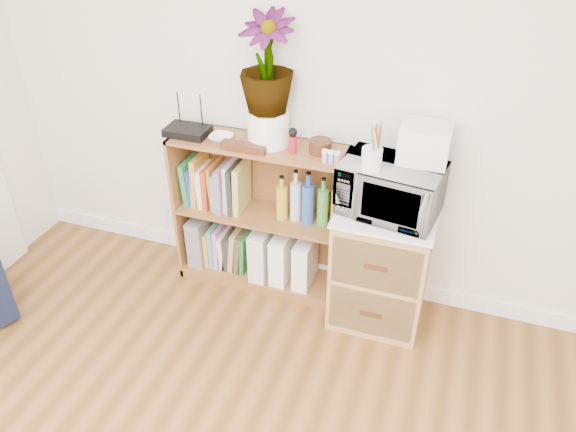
% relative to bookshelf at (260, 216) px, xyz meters
% --- Properties ---
extents(skirting_board, '(4.00, 0.02, 0.10)m').
position_rel_bookshelf_xyz_m(skirting_board, '(0.35, 0.14, -0.42)').
color(skirting_board, white).
rests_on(skirting_board, ground).
extents(bookshelf, '(1.00, 0.30, 0.95)m').
position_rel_bookshelf_xyz_m(bookshelf, '(0.00, 0.00, 0.00)').
color(bookshelf, brown).
rests_on(bookshelf, ground).
extents(wicker_unit, '(0.50, 0.45, 0.70)m').
position_rel_bookshelf_xyz_m(wicker_unit, '(0.75, -0.08, -0.12)').
color(wicker_unit, '#9E7542').
rests_on(wicker_unit, ground).
extents(microwave, '(0.54, 0.40, 0.27)m').
position_rel_bookshelf_xyz_m(microwave, '(0.75, -0.08, 0.38)').
color(microwave, silver).
rests_on(microwave, wicker_unit).
extents(pen_cup, '(0.10, 0.10, 0.11)m').
position_rel_bookshelf_xyz_m(pen_cup, '(0.66, -0.16, 0.57)').
color(pen_cup, white).
rests_on(pen_cup, microwave).
extents(small_appliance, '(0.24, 0.20, 0.19)m').
position_rel_bookshelf_xyz_m(small_appliance, '(0.88, 0.00, 0.61)').
color(small_appliance, white).
rests_on(small_appliance, microwave).
extents(router, '(0.24, 0.16, 0.04)m').
position_rel_bookshelf_xyz_m(router, '(-0.41, -0.02, 0.50)').
color(router, black).
rests_on(router, bookshelf).
extents(white_bowl, '(0.13, 0.13, 0.03)m').
position_rel_bookshelf_xyz_m(white_bowl, '(-0.20, -0.03, 0.49)').
color(white_bowl, white).
rests_on(white_bowl, bookshelf).
extents(plant_pot, '(0.22, 0.22, 0.19)m').
position_rel_bookshelf_xyz_m(plant_pot, '(0.06, 0.02, 0.57)').
color(plant_pot, white).
rests_on(plant_pot, bookshelf).
extents(potted_plant, '(0.29, 0.29, 0.51)m').
position_rel_bookshelf_xyz_m(potted_plant, '(0.06, 0.02, 0.92)').
color(potted_plant, '#2B6C2F').
rests_on(potted_plant, plant_pot).
extents(trinket_box, '(0.25, 0.06, 0.04)m').
position_rel_bookshelf_xyz_m(trinket_box, '(-0.04, -0.10, 0.50)').
color(trinket_box, '#3D2210').
rests_on(trinket_box, bookshelf).
extents(kokeshi_doll, '(0.04, 0.04, 0.10)m').
position_rel_bookshelf_xyz_m(kokeshi_doll, '(0.22, -0.04, 0.52)').
color(kokeshi_doll, maroon).
rests_on(kokeshi_doll, bookshelf).
extents(wooden_bowl, '(0.12, 0.12, 0.07)m').
position_rel_bookshelf_xyz_m(wooden_bowl, '(0.35, 0.01, 0.51)').
color(wooden_bowl, '#331E0D').
rests_on(wooden_bowl, bookshelf).
extents(paint_jars, '(0.11, 0.04, 0.06)m').
position_rel_bookshelf_xyz_m(paint_jars, '(0.44, -0.09, 0.50)').
color(paint_jars, pink).
rests_on(paint_jars, bookshelf).
extents(file_box, '(0.10, 0.26, 0.32)m').
position_rel_bookshelf_xyz_m(file_box, '(-0.40, 0.00, -0.24)').
color(file_box, slate).
rests_on(file_box, bookshelf).
extents(magazine_holder_left, '(0.10, 0.26, 0.32)m').
position_rel_bookshelf_xyz_m(magazine_holder_left, '(0.02, -0.01, -0.24)').
color(magazine_holder_left, silver).
rests_on(magazine_holder_left, bookshelf).
extents(magazine_holder_mid, '(0.10, 0.25, 0.31)m').
position_rel_bookshelf_xyz_m(magazine_holder_mid, '(0.14, -0.01, -0.25)').
color(magazine_holder_mid, white).
rests_on(magazine_holder_mid, bookshelf).
extents(magazine_holder_right, '(0.10, 0.24, 0.30)m').
position_rel_bookshelf_xyz_m(magazine_holder_right, '(0.29, -0.01, -0.25)').
color(magazine_holder_right, white).
rests_on(magazine_holder_right, bookshelf).
extents(cookbooks, '(0.38, 0.20, 0.31)m').
position_rel_bookshelf_xyz_m(cookbooks, '(-0.27, 0.00, 0.16)').
color(cookbooks, '#217C41').
rests_on(cookbooks, bookshelf).
extents(liquor_bottles, '(0.45, 0.07, 0.31)m').
position_rel_bookshelf_xyz_m(liquor_bottles, '(0.33, 0.00, 0.17)').
color(liquor_bottles, gold).
rests_on(liquor_bottles, bookshelf).
extents(lower_books, '(0.28, 0.19, 0.28)m').
position_rel_bookshelf_xyz_m(lower_books, '(-0.21, 0.00, -0.28)').
color(lower_books, orange).
rests_on(lower_books, bookshelf).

